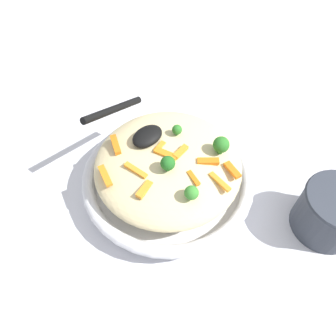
# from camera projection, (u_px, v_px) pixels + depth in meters

# --- Properties ---
(ground_plane) EXTENTS (2.40, 2.40, 0.00)m
(ground_plane) POSITION_uv_depth(u_px,v_px,m) (168.00, 188.00, 0.58)
(ground_plane) COLOR silver
(serving_bowl) EXTENTS (0.30, 0.30, 0.05)m
(serving_bowl) POSITION_uv_depth(u_px,v_px,m) (168.00, 180.00, 0.56)
(serving_bowl) COLOR silver
(serving_bowl) RESTS_ON ground_plane
(pasta_mound) EXTENTS (0.25, 0.24, 0.06)m
(pasta_mound) POSITION_uv_depth(u_px,v_px,m) (168.00, 164.00, 0.53)
(pasta_mound) COLOR beige
(pasta_mound) RESTS_ON serving_bowl
(carrot_piece_0) EXTENTS (0.02, 0.04, 0.01)m
(carrot_piece_0) POSITION_uv_depth(u_px,v_px,m) (105.00, 176.00, 0.48)
(carrot_piece_0) COLOR orange
(carrot_piece_0) RESTS_ON pasta_mound
(carrot_piece_1) EXTENTS (0.03, 0.04, 0.01)m
(carrot_piece_1) POSITION_uv_depth(u_px,v_px,m) (116.00, 145.00, 0.52)
(carrot_piece_1) COLOR orange
(carrot_piece_1) RESTS_ON pasta_mound
(carrot_piece_2) EXTENTS (0.02, 0.04, 0.01)m
(carrot_piece_2) POSITION_uv_depth(u_px,v_px,m) (168.00, 156.00, 0.50)
(carrot_piece_2) COLOR orange
(carrot_piece_2) RESTS_ON pasta_mound
(carrot_piece_3) EXTENTS (0.03, 0.02, 0.01)m
(carrot_piece_3) POSITION_uv_depth(u_px,v_px,m) (152.00, 137.00, 0.52)
(carrot_piece_3) COLOR orange
(carrot_piece_3) RESTS_ON pasta_mound
(carrot_piece_4) EXTENTS (0.03, 0.02, 0.01)m
(carrot_piece_4) POSITION_uv_depth(u_px,v_px,m) (144.00, 189.00, 0.47)
(carrot_piece_4) COLOR orange
(carrot_piece_4) RESTS_ON pasta_mound
(carrot_piece_5) EXTENTS (0.02, 0.03, 0.01)m
(carrot_piece_5) POSITION_uv_depth(u_px,v_px,m) (232.00, 170.00, 0.49)
(carrot_piece_5) COLOR orange
(carrot_piece_5) RESTS_ON pasta_mound
(carrot_piece_6) EXTENTS (0.02, 0.03, 0.01)m
(carrot_piece_6) POSITION_uv_depth(u_px,v_px,m) (193.00, 178.00, 0.48)
(carrot_piece_6) COLOR orange
(carrot_piece_6) RESTS_ON pasta_mound
(carrot_piece_7) EXTENTS (0.01, 0.04, 0.01)m
(carrot_piece_7) POSITION_uv_depth(u_px,v_px,m) (136.00, 171.00, 0.48)
(carrot_piece_7) COLOR orange
(carrot_piece_7) RESTS_ON pasta_mound
(carrot_piece_8) EXTENTS (0.03, 0.03, 0.01)m
(carrot_piece_8) POSITION_uv_depth(u_px,v_px,m) (208.00, 161.00, 0.49)
(carrot_piece_8) COLOR orange
(carrot_piece_8) RESTS_ON pasta_mound
(carrot_piece_9) EXTENTS (0.03, 0.01, 0.01)m
(carrot_piece_9) POSITION_uv_depth(u_px,v_px,m) (161.00, 146.00, 0.51)
(carrot_piece_9) COLOR orange
(carrot_piece_9) RESTS_ON pasta_mound
(carrot_piece_10) EXTENTS (0.01, 0.04, 0.01)m
(carrot_piece_10) POSITION_uv_depth(u_px,v_px,m) (220.00, 182.00, 0.47)
(carrot_piece_10) COLOR orange
(carrot_piece_10) RESTS_ON pasta_mound
(carrot_piece_11) EXTENTS (0.03, 0.01, 0.01)m
(carrot_piece_11) POSITION_uv_depth(u_px,v_px,m) (181.00, 152.00, 0.50)
(carrot_piece_11) COLOR orange
(carrot_piece_11) RESTS_ON pasta_mound
(broccoli_floret_0) EXTENTS (0.02, 0.02, 0.02)m
(broccoli_floret_0) POSITION_uv_depth(u_px,v_px,m) (192.00, 193.00, 0.45)
(broccoli_floret_0) COLOR #377928
(broccoli_floret_0) RESTS_ON pasta_mound
(broccoli_floret_1) EXTENTS (0.02, 0.02, 0.03)m
(broccoli_floret_1) POSITION_uv_depth(u_px,v_px,m) (168.00, 163.00, 0.47)
(broccoli_floret_1) COLOR #205B1C
(broccoli_floret_1) RESTS_ON pasta_mound
(broccoli_floret_2) EXTENTS (0.03, 0.03, 0.03)m
(broccoli_floret_2) POSITION_uv_depth(u_px,v_px,m) (221.00, 145.00, 0.50)
(broccoli_floret_2) COLOR #296820
(broccoli_floret_2) RESTS_ON pasta_mound
(broccoli_floret_3) EXTENTS (0.02, 0.02, 0.02)m
(broccoli_floret_3) POSITION_uv_depth(u_px,v_px,m) (177.00, 130.00, 0.52)
(broccoli_floret_3) COLOR #296820
(broccoli_floret_3) RESTS_ON pasta_mound
(serving_spoon) EXTENTS (0.13, 0.10, 0.07)m
(serving_spoon) POSITION_uv_depth(u_px,v_px,m) (136.00, 128.00, 0.52)
(serving_spoon) COLOR black
(serving_spoon) RESTS_ON pasta_mound
(companion_bowl) EXTENTS (0.11, 0.11, 0.09)m
(companion_bowl) POSITION_uv_depth(u_px,v_px,m) (333.00, 211.00, 0.50)
(companion_bowl) COLOR #333842
(companion_bowl) RESTS_ON ground_plane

